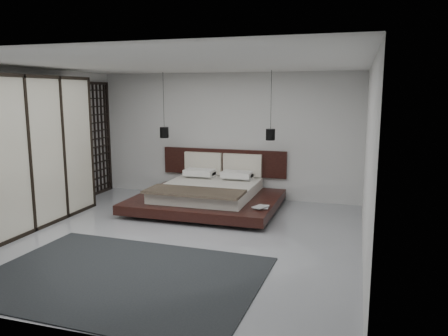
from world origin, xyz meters
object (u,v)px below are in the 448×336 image
(bed, at_px, (209,194))
(rug, at_px, (122,277))
(pendant_left, at_px, (164,132))
(pendant_right, at_px, (270,134))
(wardrobe, at_px, (33,151))
(lattice_screen, at_px, (99,138))

(bed, distance_m, rug, 3.62)
(pendant_left, height_order, pendant_right, same)
(bed, xyz_separation_m, wardrobe, (-2.65, -1.92, 1.04))
(lattice_screen, relative_size, rug, 0.73)
(rug, bearing_deg, wardrobe, 148.15)
(lattice_screen, height_order, pendant_left, pendant_left)
(lattice_screen, relative_size, wardrobe, 0.96)
(lattice_screen, distance_m, pendant_right, 4.09)
(pendant_right, relative_size, rug, 0.39)
(lattice_screen, height_order, bed, lattice_screen)
(bed, distance_m, wardrobe, 3.43)
(wardrobe, bearing_deg, pendant_right, 31.89)
(wardrobe, height_order, rug, wardrobe)
(bed, relative_size, wardrobe, 1.06)
(wardrobe, bearing_deg, pendant_left, 58.47)
(wardrobe, bearing_deg, rug, -31.85)
(lattice_screen, distance_m, pendant_left, 1.73)
(lattice_screen, bearing_deg, rug, -54.51)
(pendant_left, xyz_separation_m, wardrobe, (-1.46, -2.39, -0.17))
(bed, bearing_deg, pendant_right, 21.42)
(pendant_right, bearing_deg, lattice_screen, 178.86)
(bed, relative_size, pendant_right, 2.06)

